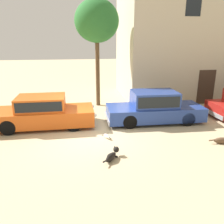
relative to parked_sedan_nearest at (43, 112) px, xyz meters
name	(u,v)px	position (x,y,z in m)	size (l,w,h in m)	color
ground_plane	(90,135)	(2.05, -1.32, -0.71)	(80.00, 80.00, 0.00)	tan
parked_sedan_nearest	(43,112)	(0.00, 0.00, 0.00)	(4.70, 1.80, 1.44)	#D15619
parked_sedan_second	(154,107)	(5.24, -0.13, 0.03)	(4.76, 1.89, 1.51)	navy
apartment_block	(217,35)	(11.47, 5.25, 3.46)	(13.35, 5.39, 8.35)	#BCB299
stray_dog_spotted	(112,155)	(2.63, -3.54, -0.55)	(0.70, 0.87, 0.37)	black
stray_dog_tan	(224,140)	(7.10, -2.99, -0.56)	(1.06, 0.29, 0.36)	brown
stray_cat	(107,136)	(2.69, -1.75, -0.63)	(0.32, 0.62, 0.16)	beige
acacia_tree_left	(97,22)	(2.86, 3.28, 4.08)	(2.47, 2.23, 6.02)	brown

